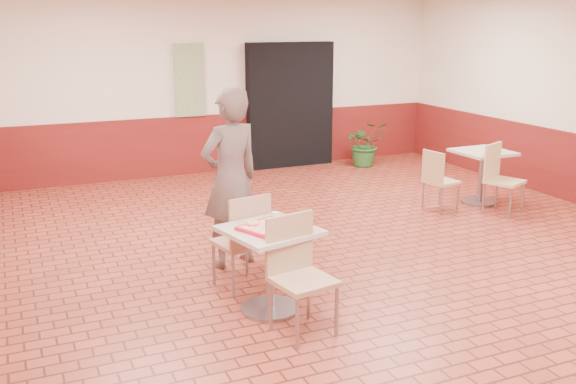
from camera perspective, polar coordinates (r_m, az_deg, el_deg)
name	(u,v)px	position (r m, az deg, el deg)	size (l,w,h in m)	color
room_shell	(377,128)	(6.61, 7.90, 5.64)	(8.01, 10.01, 3.01)	maroon
wainscot_band	(373,222)	(6.84, 7.60, -2.65)	(8.00, 10.00, 1.00)	maroon
corridor_doorway	(290,105)	(11.50, 0.18, 7.71)	(1.60, 0.22, 2.20)	black
promo_poster	(189,80)	(10.91, -8.75, 9.79)	(0.50, 0.03, 1.20)	gray
main_table	(270,255)	(5.76, -1.65, -5.66)	(0.74, 0.74, 0.78)	#BDAB98
chair_main_front	(298,268)	(5.39, 0.88, -6.80)	(0.53, 0.53, 1.00)	tan
chair_main_back	(244,237)	(6.20, -3.93, -4.01)	(0.53, 0.53, 0.97)	tan
customer	(231,179)	(6.75, -5.12, 1.20)	(0.70, 0.46, 1.91)	brown
serving_tray	(269,227)	(5.67, -1.67, -3.10)	(0.49, 0.38, 0.03)	red
ring_donut	(253,223)	(5.68, -3.17, -2.74)	(0.11, 0.11, 0.04)	#F8B65A
long_john_donut	(277,223)	(5.66, -1.02, -2.75)	(0.15, 0.10, 0.05)	#D0743D
paper_cup	(275,217)	(5.75, -1.14, -2.21)	(0.07, 0.07, 0.09)	silver
second_table	(482,168)	(9.62, 16.83, 2.08)	(0.72, 0.72, 0.76)	#BFAE9A
chair_second_left	(438,177)	(9.06, 13.18, 1.29)	(0.45, 0.45, 0.85)	tan
chair_second_front	(499,175)	(9.18, 18.29, 1.46)	(0.57, 0.57, 0.95)	#D8BA81
potted_plant	(366,144)	(11.69, 6.91, 4.29)	(0.73, 0.63, 0.81)	#266026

